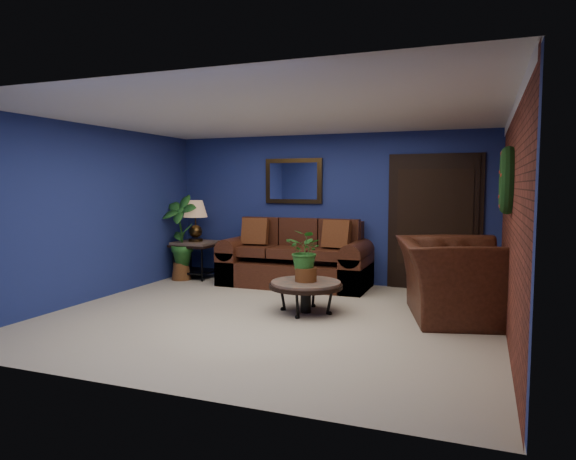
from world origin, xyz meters
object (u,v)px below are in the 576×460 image
at_px(side_chair, 323,256).
at_px(armchair, 454,279).
at_px(table_lamp, 195,216).
at_px(coffee_table, 306,286).
at_px(sofa, 297,263).
at_px(end_table, 196,250).

distance_m(side_chair, armchair, 2.51).
bearing_deg(table_lamp, coffee_table, -32.52).
bearing_deg(coffee_table, table_lamp, 147.48).
distance_m(sofa, side_chair, 0.47).
height_order(end_table, side_chair, side_chair).
bearing_deg(table_lamp, end_table, 153.43).
distance_m(sofa, coffee_table, 1.88).
height_order(table_lamp, armchair, table_lamp).
distance_m(coffee_table, armchair, 1.86).
bearing_deg(side_chair, sofa, 177.36).
height_order(sofa, armchair, sofa).
bearing_deg(sofa, table_lamp, -178.75).
height_order(sofa, side_chair, sofa).
bearing_deg(sofa, armchair, -27.60).
distance_m(coffee_table, table_lamp, 3.22).
bearing_deg(coffee_table, armchair, 12.10).
distance_m(sofa, armchair, 2.89).
relative_size(coffee_table, side_chair, 1.07).
xyz_separation_m(sofa, coffee_table, (0.75, -1.72, -0.01)).
height_order(coffee_table, table_lamp, table_lamp).
bearing_deg(end_table, coffee_table, -32.52).
height_order(side_chair, armchair, armchair).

